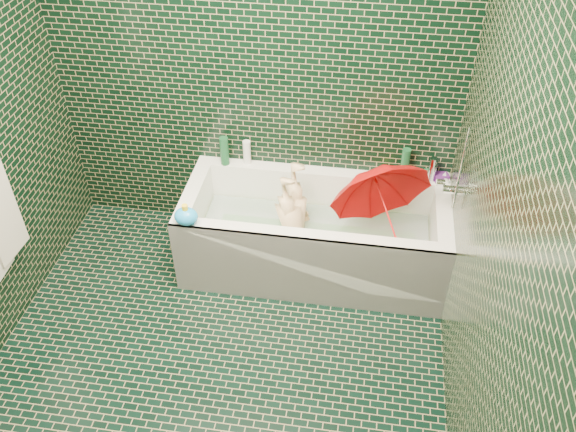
# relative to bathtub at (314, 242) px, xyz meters

# --- Properties ---
(floor) EXTENTS (2.80, 2.80, 0.00)m
(floor) POSITION_rel_bathtub_xyz_m (-0.45, -1.01, -0.21)
(floor) COLOR black
(floor) RESTS_ON ground
(wall_back) EXTENTS (2.80, 0.00, 2.80)m
(wall_back) POSITION_rel_bathtub_xyz_m (-0.45, 0.39, 1.04)
(wall_back) COLOR black
(wall_back) RESTS_ON floor
(wall_right) EXTENTS (0.00, 2.80, 2.80)m
(wall_right) POSITION_rel_bathtub_xyz_m (0.85, -1.01, 1.04)
(wall_right) COLOR black
(wall_right) RESTS_ON floor
(bathtub) EXTENTS (1.70, 0.75, 0.55)m
(bathtub) POSITION_rel_bathtub_xyz_m (0.00, 0.00, 0.00)
(bathtub) COLOR white
(bathtub) RESTS_ON floor
(bath_mat) EXTENTS (1.35, 0.47, 0.01)m
(bath_mat) POSITION_rel_bathtub_xyz_m (0.00, 0.02, -0.06)
(bath_mat) COLOR green
(bath_mat) RESTS_ON bathtub
(water) EXTENTS (1.48, 0.53, 0.00)m
(water) POSITION_rel_bathtub_xyz_m (0.00, 0.02, 0.09)
(water) COLOR silver
(water) RESTS_ON bathtub
(faucet) EXTENTS (0.18, 0.19, 0.55)m
(faucet) POSITION_rel_bathtub_xyz_m (0.81, 0.01, 0.56)
(faucet) COLOR silver
(faucet) RESTS_ON wall_right
(child) EXTENTS (0.96, 0.60, 0.27)m
(child) POSITION_rel_bathtub_xyz_m (-0.13, -0.00, 0.10)
(child) COLOR beige
(child) RESTS_ON bathtub
(umbrella) EXTENTS (0.92, 0.93, 0.96)m
(umbrella) POSITION_rel_bathtub_xyz_m (0.44, -0.04, 0.37)
(umbrella) COLOR red
(umbrella) RESTS_ON bathtub
(soap_bottle_a) EXTENTS (0.12, 0.12, 0.25)m
(soap_bottle_a) POSITION_rel_bathtub_xyz_m (0.80, 0.32, 0.34)
(soap_bottle_a) COLOR white
(soap_bottle_a) RESTS_ON bathtub
(soap_bottle_b) EXTENTS (0.12, 0.12, 0.21)m
(soap_bottle_b) POSITION_rel_bathtub_xyz_m (0.80, 0.32, 0.34)
(soap_bottle_b) COLOR #561E73
(soap_bottle_b) RESTS_ON bathtub
(soap_bottle_c) EXTENTS (0.15, 0.15, 0.17)m
(soap_bottle_c) POSITION_rel_bathtub_xyz_m (0.69, 0.36, 0.34)
(soap_bottle_c) COLOR #154A27
(soap_bottle_c) RESTS_ON bathtub
(bottle_right_tall) EXTENTS (0.07, 0.07, 0.23)m
(bottle_right_tall) POSITION_rel_bathtub_xyz_m (0.54, 0.33, 0.45)
(bottle_right_tall) COLOR #154A27
(bottle_right_tall) RESTS_ON bathtub
(bottle_right_pump) EXTENTS (0.06, 0.06, 0.18)m
(bottle_right_pump) POSITION_rel_bathtub_xyz_m (0.72, 0.34, 0.43)
(bottle_right_pump) COLOR silver
(bottle_right_pump) RESTS_ON bathtub
(bottle_left_tall) EXTENTS (0.07, 0.07, 0.20)m
(bottle_left_tall) POSITION_rel_bathtub_xyz_m (-0.65, 0.33, 0.44)
(bottle_left_tall) COLOR #154A27
(bottle_left_tall) RESTS_ON bathtub
(bottle_left_short) EXTENTS (0.07, 0.07, 0.17)m
(bottle_left_short) POSITION_rel_bathtub_xyz_m (-0.51, 0.36, 0.42)
(bottle_left_short) COLOR white
(bottle_left_short) RESTS_ON bathtub
(rubber_duck) EXTENTS (0.11, 0.09, 0.09)m
(rubber_duck) POSITION_rel_bathtub_xyz_m (0.44, 0.33, 0.38)
(rubber_duck) COLOR yellow
(rubber_duck) RESTS_ON bathtub
(bath_toy) EXTENTS (0.15, 0.13, 0.14)m
(bath_toy) POSITION_rel_bathtub_xyz_m (-0.74, -0.33, 0.40)
(bath_toy) COLOR #1C98FC
(bath_toy) RESTS_ON bathtub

